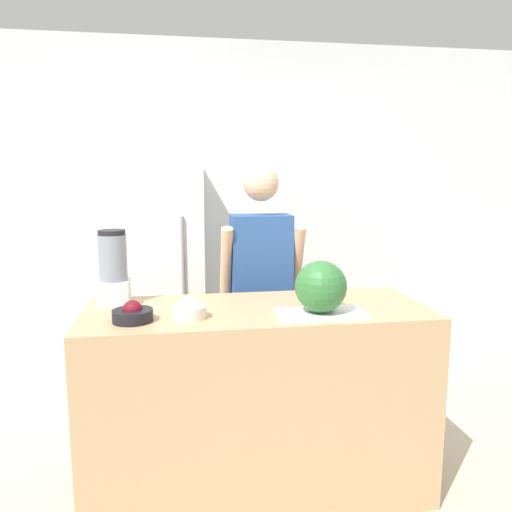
# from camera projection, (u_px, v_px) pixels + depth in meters

# --- Properties ---
(wall_back) EXTENTS (8.00, 0.06, 2.60)m
(wall_back) POSITION_uv_depth(u_px,v_px,m) (224.00, 211.00, 3.99)
(wall_back) COLOR silver
(wall_back) RESTS_ON ground_plane
(counter_island) EXTENTS (1.66, 0.66, 0.94)m
(counter_island) POSITION_uv_depth(u_px,v_px,m) (257.00, 399.00, 2.50)
(counter_island) COLOR tan
(counter_island) RESTS_ON ground_plane
(refrigerator) EXTENTS (0.72, 0.73, 1.70)m
(refrigerator) POSITION_uv_depth(u_px,v_px,m) (152.00, 278.00, 3.58)
(refrigerator) COLOR white
(refrigerator) RESTS_ON ground_plane
(person) EXTENTS (0.50, 0.26, 1.64)m
(person) POSITION_uv_depth(u_px,v_px,m) (261.00, 295.00, 3.08)
(person) COLOR gray
(person) RESTS_ON ground_plane
(cutting_board) EXTENTS (0.41, 0.23, 0.01)m
(cutting_board) POSITION_uv_depth(u_px,v_px,m) (322.00, 314.00, 2.30)
(cutting_board) COLOR white
(cutting_board) RESTS_ON counter_island
(watermelon) EXTENTS (0.24, 0.24, 0.24)m
(watermelon) POSITION_uv_depth(u_px,v_px,m) (321.00, 287.00, 2.28)
(watermelon) COLOR #2D6B33
(watermelon) RESTS_ON cutting_board
(bowl_cherries) EXTENTS (0.18, 0.18, 0.10)m
(bowl_cherries) POSITION_uv_depth(u_px,v_px,m) (133.00, 314.00, 2.19)
(bowl_cherries) COLOR black
(bowl_cherries) RESTS_ON counter_island
(bowl_cream) EXTENTS (0.16, 0.16, 0.10)m
(bowl_cream) POSITION_uv_depth(u_px,v_px,m) (189.00, 310.00, 2.24)
(bowl_cream) COLOR beige
(bowl_cream) RESTS_ON counter_island
(blender) EXTENTS (0.15, 0.15, 0.37)m
(blender) POSITION_uv_depth(u_px,v_px,m) (113.00, 269.00, 2.47)
(blender) COLOR silver
(blender) RESTS_ON counter_island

